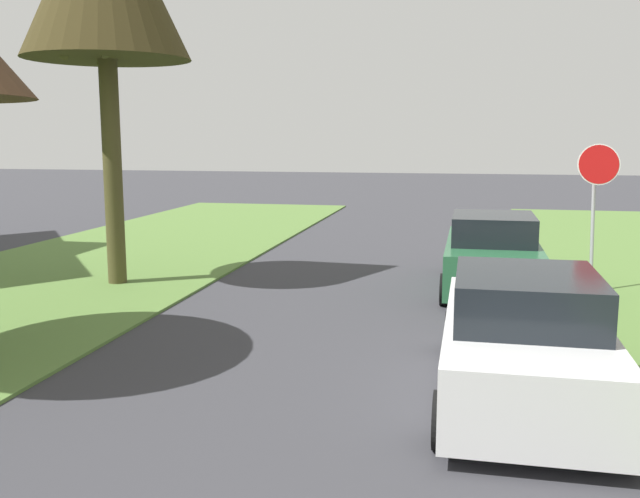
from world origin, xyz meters
TOP-DOWN VIEW (x-y plane):
  - stop_sign_far at (4.20, 13.50)m, footprint 0.81×0.55m
  - parked_sedan_white at (2.42, 7.31)m, footprint 1.96×4.41m
  - parked_sedan_green at (2.25, 13.53)m, footprint 1.96×4.41m

SIDE VIEW (x-z plane):
  - parked_sedan_white at x=2.42m, z-range -0.06..1.51m
  - parked_sedan_green at x=2.25m, z-range -0.06..1.51m
  - stop_sign_far at x=4.20m, z-range 0.70..3.65m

